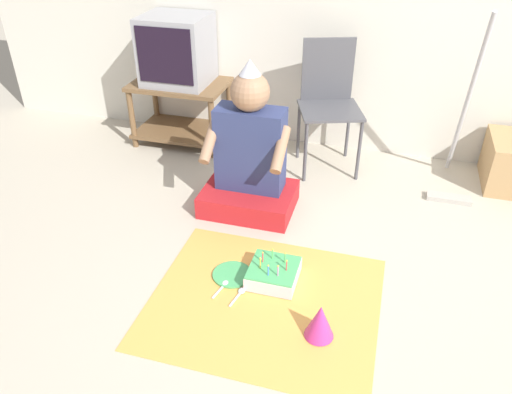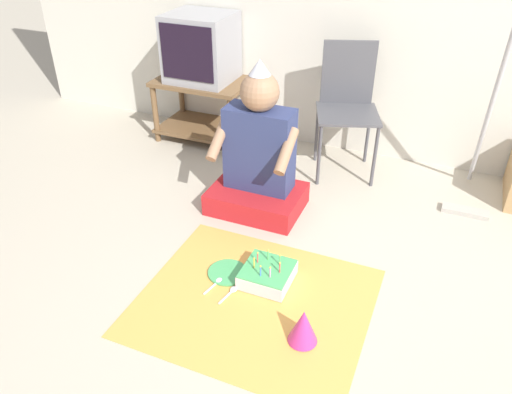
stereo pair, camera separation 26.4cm
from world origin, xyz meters
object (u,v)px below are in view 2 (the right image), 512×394
at_px(tv, 201,48).
at_px(folding_chair, 347,100).
at_px(dust_mop, 479,156).
at_px(paper_plate, 228,272).
at_px(party_hat_blue, 303,326).
at_px(birthday_cake, 267,274).
at_px(person_seated, 258,160).

xyz_separation_m(tv, folding_chair, (1.14, -0.06, -0.21)).
distance_m(dust_mop, paper_plate, 1.69).
bearing_deg(folding_chair, party_hat_blue, -81.31).
relative_size(folding_chair, party_hat_blue, 5.01).
height_order(folding_chair, birthday_cake, folding_chair).
bearing_deg(person_seated, tv, 135.04).
height_order(tv, birthday_cake, tv).
relative_size(folding_chair, paper_plate, 4.23).
distance_m(person_seated, party_hat_blue, 1.16).
bearing_deg(dust_mop, party_hat_blue, -112.58).
xyz_separation_m(dust_mop, person_seated, (-1.23, -0.54, -0.01)).
bearing_deg(paper_plate, party_hat_blue, -28.86).
relative_size(person_seated, paper_plate, 4.53).
distance_m(person_seated, paper_plate, 0.75).
relative_size(dust_mop, party_hat_blue, 6.73).
bearing_deg(birthday_cake, folding_chair, 88.36).
height_order(dust_mop, party_hat_blue, dust_mop).
xyz_separation_m(person_seated, party_hat_blue, (0.61, -0.95, -0.24)).
relative_size(folding_chair, dust_mop, 0.74).
bearing_deg(party_hat_blue, birthday_cake, 133.53).
bearing_deg(party_hat_blue, person_seated, 122.74).
height_order(person_seated, birthday_cake, person_seated).
distance_m(tv, paper_plate, 1.84).
relative_size(folding_chair, person_seated, 0.93).
bearing_deg(dust_mop, person_seated, -156.28).
height_order(tv, folding_chair, tv).
bearing_deg(dust_mop, paper_plate, -133.04).
xyz_separation_m(folding_chair, birthday_cake, (-0.04, -1.36, -0.46)).
bearing_deg(paper_plate, person_seated, 98.60).
relative_size(dust_mop, person_seated, 1.25).
relative_size(dust_mop, birthday_cake, 4.75).
bearing_deg(birthday_cake, dust_mop, 52.29).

